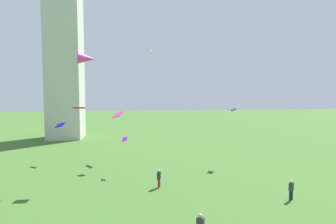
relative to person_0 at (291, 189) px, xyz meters
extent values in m
cube|color=beige|center=(-24.54, 32.70, 22.27)|extent=(5.90, 5.90, 46.39)
cylinder|color=#1E2333|center=(0.14, 0.11, -0.53)|extent=(0.15, 0.15, 0.78)
cylinder|color=#1E2333|center=(-0.14, -0.11, -0.53)|extent=(0.15, 0.15, 0.78)
cube|color=#2D3338|center=(0.00, 0.00, 0.17)|extent=(0.49, 0.45, 0.62)
sphere|color=beige|center=(0.00, 0.00, 0.59)|extent=(0.23, 0.23, 0.23)
cube|color=#2D3338|center=(-8.48, -5.09, 0.18)|extent=(0.49, 0.43, 0.63)
sphere|color=#D8AD84|center=(-8.48, -5.09, 0.60)|extent=(0.23, 0.23, 0.23)
cylinder|color=red|center=(-9.98, 4.22, -0.52)|extent=(0.15, 0.15, 0.81)
cylinder|color=red|center=(-10.11, 3.87, -0.52)|extent=(0.15, 0.15, 0.81)
cube|color=#1E2333|center=(-10.04, 4.04, 0.20)|extent=(0.39, 0.50, 0.64)
sphere|color=beige|center=(-10.04, 4.04, 0.64)|extent=(0.24, 0.24, 0.24)
cube|color=orange|center=(-10.07, 15.09, 12.58)|extent=(0.73, 0.99, 0.59)
cone|color=#EA3998|center=(-16.72, 8.01, 10.79)|extent=(1.97, 1.60, 1.27)
cube|color=#0E05B6|center=(-21.01, 14.53, 3.57)|extent=(1.17, 1.08, 0.67)
cube|color=#9414EC|center=(-13.16, 8.62, 2.74)|extent=(0.55, 0.86, 0.54)
cube|color=blue|center=(-0.69, 11.19, 5.47)|extent=(0.96, 1.04, 0.46)
cube|color=#F033B1|center=(-14.18, 14.71, 4.75)|extent=(1.55, 1.70, 0.95)
cube|color=red|center=(-17.04, 5.63, 6.13)|extent=(1.06, 0.74, 0.21)
camera|label=1|loc=(-12.14, -20.15, 7.63)|focal=30.02mm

